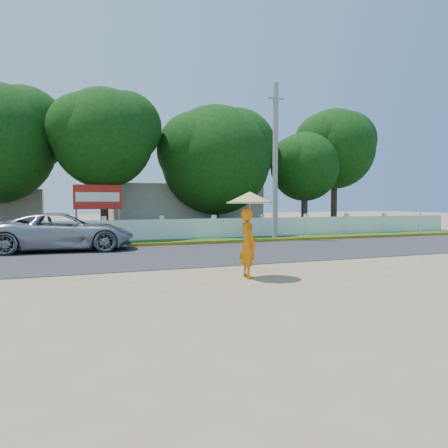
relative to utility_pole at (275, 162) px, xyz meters
name	(u,v)px	position (x,y,z in m)	size (l,w,h in m)	color
ground	(248,271)	(-5.62, -8.88, -4.14)	(120.00, 120.00, 0.00)	#9E8460
road	(201,254)	(-5.62, -4.38, -4.13)	(60.00, 7.00, 0.02)	#38383A
grass_verge	(168,242)	(-5.62, 0.87, -4.13)	(60.00, 3.50, 0.03)	#2D601E
curb	(177,244)	(-5.62, -0.83, -4.06)	(40.00, 0.18, 0.16)	yellow
fence	(162,230)	(-5.62, 2.32, -3.59)	(40.00, 0.10, 1.10)	silver
building_near	(181,208)	(-2.62, 9.12, -2.54)	(10.00, 6.00, 3.20)	#B7AD99
utility_pole	(275,162)	(0.00, 0.00, 0.00)	(0.28, 0.28, 8.29)	gray
vehicle	(63,232)	(-10.64, -1.31, -3.35)	(2.64, 5.74, 1.59)	#9A9BA1
monk_with_parasol	(249,222)	(-6.11, -9.98, -2.62)	(1.28, 1.28, 2.33)	orange
billboard	(98,200)	(-8.80, 3.42, -2.00)	(2.50, 0.13, 2.95)	gray
tree_row	(150,152)	(-5.54, 5.48, 0.90)	(34.49, 7.59, 8.70)	#473828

